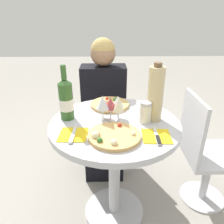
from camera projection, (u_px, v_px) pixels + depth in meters
ground_plane at (114, 211)px, 1.63m from camera, size 12.00×12.00×0.00m
dining_table at (115, 146)px, 1.38m from camera, size 0.79×0.79×0.75m
chair_behind_diner at (104, 119)px, 2.09m from camera, size 0.37×0.37×0.86m
seated_diner at (104, 114)px, 1.91m from camera, size 0.38×0.43×1.17m
chair_empty_side at (203, 155)px, 1.58m from camera, size 0.37×0.37×0.86m
pizza_large at (113, 136)px, 1.15m from camera, size 0.28×0.28×0.05m
pizza_small_far at (110, 104)px, 1.53m from camera, size 0.27×0.27×0.04m
wine_bottle at (66, 99)px, 1.30m from camera, size 0.09×0.09×0.33m
tall_carafe at (155, 94)px, 1.27m from camera, size 0.09×0.09×0.35m
sugar_shaker at (145, 113)px, 1.28m from camera, size 0.07×0.07×0.13m
wine_glass_back_left at (103, 102)px, 1.32m from camera, size 0.08×0.08×0.14m
wine_glass_front_right at (118, 105)px, 1.26m from camera, size 0.07×0.07×0.16m
wine_glass_front_left at (103, 103)px, 1.26m from camera, size 0.07×0.07×0.17m
wine_glass_center at (110, 104)px, 1.29m from camera, size 0.08×0.08×0.14m
wine_glass_back_right at (118, 102)px, 1.33m from camera, size 0.07×0.07×0.14m
place_setting_left at (73, 135)px, 1.17m from camera, size 0.16×0.19×0.01m
place_setting_right at (157, 136)px, 1.16m from camera, size 0.16×0.19×0.01m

